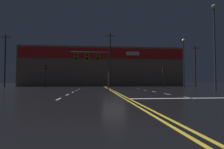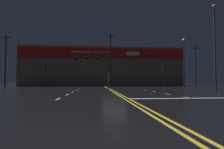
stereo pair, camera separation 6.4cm
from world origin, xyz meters
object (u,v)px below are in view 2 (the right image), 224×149
object	(u,v)px
traffic_signal_corner_northwest	(46,71)
streetlight_median_approach	(215,36)
streetlight_far_left	(184,56)
traffic_signal_median	(92,59)
traffic_signal_corner_northeast	(164,73)

from	to	relation	value
traffic_signal_corner_northwest	streetlight_median_approach	world-z (taller)	streetlight_median_approach
traffic_signal_corner_northwest	streetlight_far_left	xyz separation A→B (m)	(23.14, 0.51, 2.71)
traffic_signal_median	traffic_signal_corner_northeast	distance (m)	15.03
traffic_signal_median	traffic_signal_corner_northwest	bearing A→B (deg)	133.62
traffic_signal_median	streetlight_far_left	bearing A→B (deg)	27.65
traffic_signal_median	traffic_signal_corner_northeast	xyz separation A→B (m)	(12.31, 8.54, -1.16)
streetlight_median_approach	traffic_signal_corner_northwest	bearing A→B (deg)	161.80
traffic_signal_corner_northwest	traffic_signal_corner_northeast	world-z (taller)	traffic_signal_corner_northwest
traffic_signal_median	traffic_signal_corner_northwest	world-z (taller)	traffic_signal_median
traffic_signal_median	streetlight_median_approach	world-z (taller)	streetlight_median_approach
traffic_signal_corner_northeast	traffic_signal_corner_northwest	bearing A→B (deg)	-177.68
traffic_signal_corner_northwest	streetlight_median_approach	bearing A→B (deg)	-18.20
traffic_signal_corner_northwest	streetlight_median_approach	xyz separation A→B (m)	(23.04, -7.57, 4.10)
traffic_signal_median	streetlight_far_left	world-z (taller)	streetlight_far_left
traffic_signal_corner_northwest	streetlight_median_approach	size ratio (longest dim) A/B	0.35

